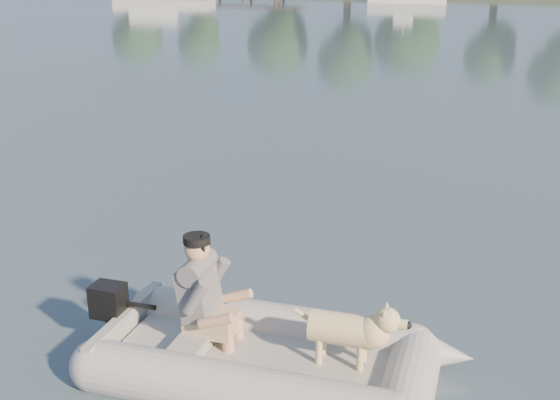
% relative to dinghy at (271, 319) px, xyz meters
% --- Properties ---
extents(water, '(160.00, 160.00, 0.00)m').
position_rel_dinghy_xyz_m(water, '(-0.91, 0.06, -0.56)').
color(water, '#4F616B').
rests_on(water, ground).
extents(dinghy, '(4.48, 3.04, 1.32)m').
position_rel_dinghy_xyz_m(dinghy, '(0.00, 0.00, 0.00)').
color(dinghy, '#9B9A96').
rests_on(dinghy, water).
extents(man, '(0.73, 0.63, 1.03)m').
position_rel_dinghy_xyz_m(man, '(-0.67, 0.01, 0.18)').
color(man, slate).
rests_on(man, dinghy).
extents(dog, '(0.91, 0.37, 0.59)m').
position_rel_dinghy_xyz_m(dog, '(0.61, 0.09, -0.07)').
color(dog, '#CFBC77').
rests_on(dog, dinghy).
extents(outboard_motor, '(0.41, 0.30, 0.75)m').
position_rel_dinghy_xyz_m(outboard_motor, '(-1.58, -0.10, -0.27)').
color(outboard_motor, black).
rests_on(outboard_motor, dinghy).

